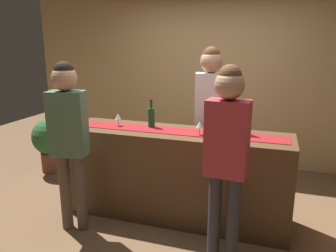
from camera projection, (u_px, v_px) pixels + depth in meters
The scene contains 12 objects.
ground_plane at pixel (176, 215), 3.62m from camera, with size 10.00×10.00×0.00m, color brown.
back_wall at pixel (212, 70), 5.02m from camera, with size 6.00×0.12×2.90m, color tan.
bar_counter at pixel (176, 174), 3.51m from camera, with size 2.36×0.60×0.96m, color #543821.
counter_runner_cloth at pixel (176, 131), 3.39m from camera, with size 2.24×0.28×0.01m, color maroon.
wine_bottle_clear at pixel (244, 124), 3.23m from camera, with size 0.07×0.07×0.30m.
wine_bottle_green at pixel (151, 117), 3.52m from camera, with size 0.07×0.07×0.30m.
wine_glass_near_customer at pixel (118, 117), 3.57m from camera, with size 0.07×0.07×0.14m.
wine_glass_mid_counter at pixel (200, 125), 3.22m from camera, with size 0.07×0.07×0.14m.
bartender at pixel (210, 106), 3.81m from camera, with size 0.37×0.25×1.81m.
customer_sipping at pixel (227, 145), 2.64m from camera, with size 0.36×0.24×1.69m.
customer_browsing at pixel (68, 130), 3.12m from camera, with size 0.38×0.27×1.69m.
potted_plant_tall at pixel (52, 141), 4.78m from camera, with size 0.55×0.55×0.80m.
Camera 1 is at (0.94, -3.13, 1.85)m, focal length 34.98 mm.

